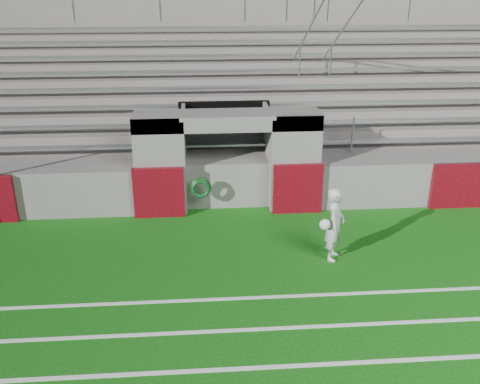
{
  "coord_description": "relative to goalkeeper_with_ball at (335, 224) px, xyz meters",
  "views": [
    {
      "loc": [
        -0.68,
        -9.84,
        5.9
      ],
      "look_at": [
        0.2,
        1.8,
        1.1
      ],
      "focal_mm": 40.0,
      "sensor_mm": 36.0,
      "label": 1
    }
  ],
  "objects": [
    {
      "name": "ground",
      "position": [
        -2.16,
        -0.46,
        -0.83
      ],
      "size": [
        90.0,
        90.0,
        0.0
      ],
      "primitive_type": "plane",
      "color": "#0F530D",
      "rests_on": "ground"
    },
    {
      "name": "stadium_structure",
      "position": [
        -2.16,
        7.51,
        0.66
      ],
      "size": [
        26.0,
        8.48,
        5.42
      ],
      "color": "slate",
      "rests_on": "ground"
    },
    {
      "name": "hose_coil",
      "position": [
        -2.89,
        2.47,
        -0.06
      ],
      "size": [
        0.55,
        0.15,
        0.55
      ],
      "color": "#0C3E0C",
      "rests_on": "ground"
    },
    {
      "name": "goalkeeper_with_ball",
      "position": [
        0.0,
        0.0,
        0.0
      ],
      "size": [
        0.68,
        0.71,
        1.66
      ],
      "color": "silver",
      "rests_on": "ground"
    }
  ]
}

